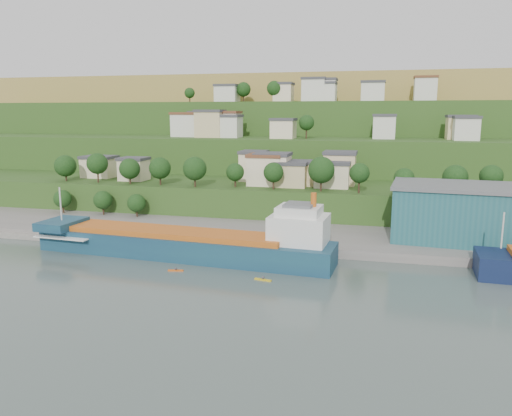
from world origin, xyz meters
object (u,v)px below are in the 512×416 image
(warehouse, at_px, (463,212))
(kayak_orange, at_px, (176,270))
(caravan, at_px, (67,225))
(cargo_ship_near, at_px, (191,245))

(warehouse, relative_size, kayak_orange, 10.49)
(kayak_orange, bearing_deg, warehouse, 17.04)
(caravan, bearing_deg, cargo_ship_near, -38.16)
(cargo_ship_near, distance_m, warehouse, 61.46)
(cargo_ship_near, height_order, kayak_orange, cargo_ship_near)
(warehouse, height_order, caravan, warehouse)
(cargo_ship_near, relative_size, kayak_orange, 21.48)
(warehouse, bearing_deg, cargo_ship_near, -154.43)
(cargo_ship_near, xyz_separation_m, kayak_orange, (0.43, -9.78, -2.49))
(caravan, distance_m, kayak_orange, 44.19)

